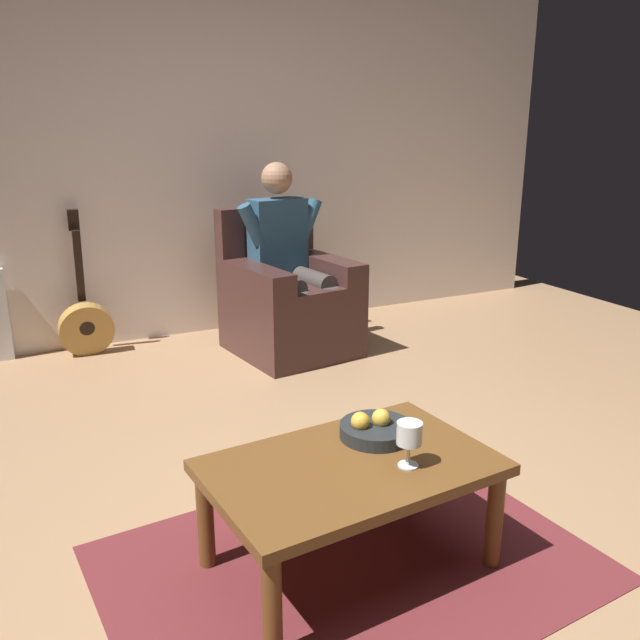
# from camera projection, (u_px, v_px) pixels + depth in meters

# --- Properties ---
(ground_plane) EXTENTS (7.11, 7.11, 0.00)m
(ground_plane) POSITION_uv_depth(u_px,v_px,m) (386.00, 529.00, 2.62)
(ground_plane) COLOR #A17A56
(wall_back) EXTENTS (6.33, 0.06, 2.70)m
(wall_back) POSITION_uv_depth(u_px,v_px,m) (178.00, 148.00, 4.69)
(wall_back) COLOR silver
(wall_back) RESTS_ON ground
(rug) EXTENTS (1.77, 1.35, 0.01)m
(rug) POSITION_uv_depth(u_px,v_px,m) (349.00, 563.00, 2.40)
(rug) COLOR maroon
(rug) RESTS_ON ground
(armchair) EXTENTS (0.82, 0.87, 0.97)m
(armchair) POSITION_uv_depth(u_px,v_px,m) (288.00, 303.00, 4.56)
(armchair) COLOR #402623
(armchair) RESTS_ON ground
(person_seated) EXTENTS (0.65, 0.65, 1.27)m
(person_seated) POSITION_uv_depth(u_px,v_px,m) (288.00, 254.00, 4.46)
(person_seated) COLOR #2C516C
(person_seated) RESTS_ON ground
(coffee_table) EXTENTS (1.02, 0.70, 0.41)m
(coffee_table) POSITION_uv_depth(u_px,v_px,m) (351.00, 477.00, 2.30)
(coffee_table) COLOR brown
(coffee_table) RESTS_ON ground
(guitar) EXTENTS (0.36, 0.20, 0.98)m
(guitar) POSITION_uv_depth(u_px,v_px,m) (86.00, 324.00, 4.51)
(guitar) COLOR #B88941
(guitar) RESTS_ON ground
(wine_glass_near) EXTENTS (0.09, 0.09, 0.16)m
(wine_glass_near) POSITION_uv_depth(u_px,v_px,m) (409.00, 436.00, 2.23)
(wine_glass_near) COLOR silver
(wine_glass_near) RESTS_ON coffee_table
(fruit_bowl) EXTENTS (0.27, 0.27, 0.11)m
(fruit_bowl) POSITION_uv_depth(u_px,v_px,m) (376.00, 429.00, 2.46)
(fruit_bowl) COLOR #23272A
(fruit_bowl) RESTS_ON coffee_table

